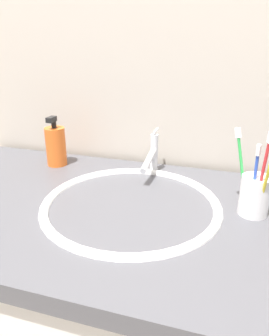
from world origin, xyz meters
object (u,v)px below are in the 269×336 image
toothbrush_cup (255,196)px  toothbrush_blue (255,176)px  toothbrush_red (263,171)px  soap_dispenser (56,146)px  faucet (152,155)px  toothbrush_yellow (267,177)px  toothbrush_green (241,164)px

toothbrush_cup → toothbrush_blue: size_ratio=0.55×
toothbrush_cup → toothbrush_blue: 0.06m
toothbrush_red → soap_dispenser: (-0.62, 0.17, -0.06)m
faucet → toothbrush_cup: 0.34m
toothbrush_yellow → soap_dispenser: toothbrush_yellow is taller
toothbrush_yellow → toothbrush_red: bearing=117.5°
faucet → toothbrush_blue: 0.34m
toothbrush_cup → toothbrush_green: 0.08m
toothbrush_blue → toothbrush_cup: bearing=68.4°
toothbrush_red → soap_dispenser: 0.65m
faucet → toothbrush_green: 0.30m
toothbrush_cup → toothbrush_green: bearing=143.9°
toothbrush_yellow → toothbrush_blue: size_ratio=1.12×
toothbrush_red → soap_dispenser: size_ratio=1.26×
toothbrush_green → toothbrush_yellow: bearing=-50.8°
toothbrush_red → toothbrush_blue: bearing=161.0°
faucet → toothbrush_red: bearing=-32.4°
toothbrush_green → soap_dispenser: size_ratio=1.19×
toothbrush_cup → toothbrush_green: size_ratio=0.50×
toothbrush_green → toothbrush_yellow: 0.09m
toothbrush_green → toothbrush_blue: (0.03, -0.05, -0.01)m
toothbrush_yellow → soap_dispenser: (-0.63, 0.19, -0.05)m
faucet → soap_dispenser: soap_dispenser is taller
faucet → soap_dispenser: size_ratio=1.04×
toothbrush_green → toothbrush_blue: size_ratio=1.11×
toothbrush_red → toothbrush_blue: (-0.01, 0.01, -0.02)m
toothbrush_blue → soap_dispenser: 0.63m
faucet → toothbrush_cup: (0.29, -0.17, -0.01)m
toothbrush_blue → soap_dispenser: bearing=164.5°
toothbrush_green → toothbrush_yellow: toothbrush_yellow is taller
faucet → toothbrush_green: size_ratio=0.87×
toothbrush_cup → toothbrush_yellow: toothbrush_yellow is taller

